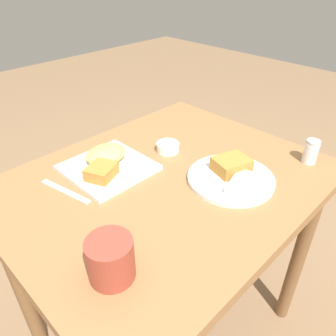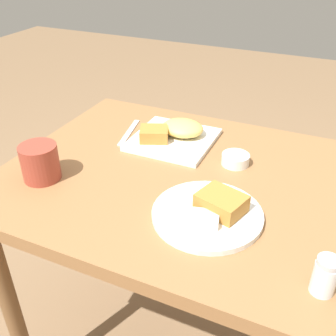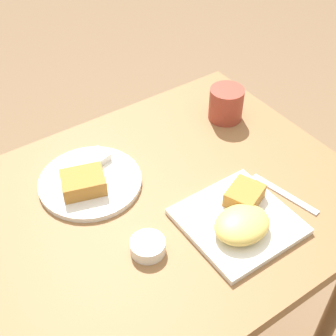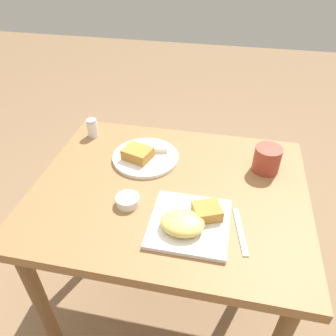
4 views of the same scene
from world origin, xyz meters
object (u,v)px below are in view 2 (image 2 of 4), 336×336
at_px(salt_shaker, 324,278).
at_px(coffee_mug, 40,162).
at_px(sauce_ramekin, 235,159).
at_px(butter_knife, 129,132).
at_px(plate_oval_far, 209,212).
at_px(plate_square_near, 174,134).

distance_m(salt_shaker, coffee_mug, 0.69).
distance_m(sauce_ramekin, butter_knife, 0.35).
bearing_deg(plate_oval_far, sauce_ramekin, -87.43).
xyz_separation_m(salt_shaker, coffee_mug, (0.69, -0.09, 0.01)).
relative_size(salt_shaker, coffee_mug, 0.80).
bearing_deg(sauce_ramekin, coffee_mug, 31.99).
bearing_deg(plate_square_near, salt_shaker, 138.25).
xyz_separation_m(plate_oval_far, coffee_mug, (0.44, 0.02, 0.03)).
relative_size(plate_square_near, butter_knife, 1.30).
bearing_deg(sauce_ramekin, plate_oval_far, 92.57).
distance_m(plate_oval_far, butter_knife, 0.46).
bearing_deg(butter_knife, plate_oval_far, 40.03).
bearing_deg(butter_knife, plate_square_near, 82.69).
xyz_separation_m(sauce_ramekin, salt_shaker, (-0.26, 0.36, 0.02)).
height_order(sauce_ramekin, salt_shaker, salt_shaker).
bearing_deg(coffee_mug, salt_shaker, 172.61).
bearing_deg(sauce_ramekin, butter_knife, -7.21).
bearing_deg(butter_knife, coffee_mug, -25.34).
height_order(plate_oval_far, sauce_ramekin, plate_oval_far).
height_order(plate_square_near, salt_shaker, salt_shaker).
bearing_deg(salt_shaker, coffee_mug, -7.39).
xyz_separation_m(butter_knife, coffee_mug, (0.08, 0.31, 0.04)).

